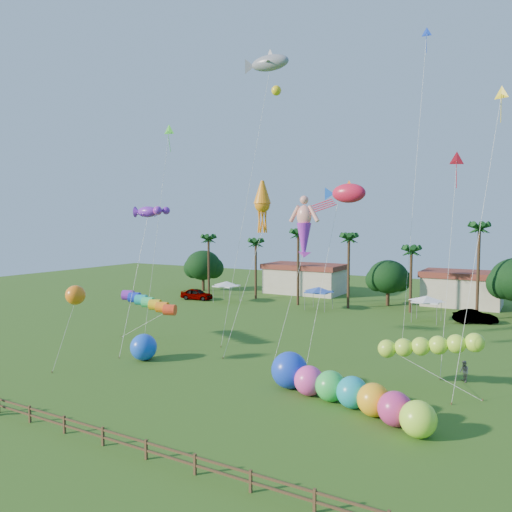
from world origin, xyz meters
The scene contains 22 objects.
ground centered at (0.00, 0.00, 0.00)m, with size 160.00×160.00×0.00m, color #285116.
tree_line centered at (3.57, 44.00, 4.28)m, with size 69.46×8.91×11.00m.
buildings_row centered at (-3.09, 50.00, 2.00)m, with size 35.00×7.00×4.00m.
tent_row centered at (-6.00, 36.33, 2.75)m, with size 31.00×4.00×0.60m.
fence centered at (0.00, -6.00, 0.61)m, with size 36.12×0.12×1.00m.
car_a centered at (-25.17, 35.71, 0.83)m, with size 1.97×4.89×1.66m, color #4C4C54.
car_b centered at (13.07, 37.81, 0.77)m, with size 1.64×4.70×1.55m, color #4C4C54.
spectator_b centered at (14.90, 14.61, 0.78)m, with size 0.76×0.59×1.55m, color gray.
caterpillar_inflatable centered at (8.74, 5.60, 1.08)m, with size 12.27×6.35×2.57m.
blue_ball centered at (-9.34, 7.17, 1.12)m, with size 2.24×2.24×2.24m, color blue.
rainbow_tube centered at (-11.64, 11.14, 3.64)m, with size 9.33×2.22×4.16m.
green_worm centered at (10.25, 10.86, 2.71)m, with size 9.79×2.95×3.47m.
orange_ball_kite centered at (-11.87, 2.38, 5.99)m, with size 2.03×2.35×6.76m.
merman_kite centered at (2.22, 14.17, 10.93)m, with size 2.48×4.26×13.42m.
fish_kite centered at (5.16, 16.79, 14.11)m, with size 4.51×5.36×15.03m.
shark_kite centered at (-4.53, 20.59, 27.40)m, with size 5.77×8.57×28.39m.
squid_kite centered at (-2.59, 15.63, 13.23)m, with size 2.21×5.81×15.50m.
lobster_kite centered at (-11.81, 10.61, 12.59)m, with size 3.69×5.17×13.31m.
delta_kite_red centered at (13.50, 18.05, 16.34)m, with size 1.31×4.32×17.21m.
delta_kite_yellow centered at (16.77, 13.83, 19.82)m, with size 2.56×4.94×20.85m.
delta_kite_green centered at (-14.14, 16.49, 20.70)m, with size 1.32×3.86×21.67m.
delta_kite_blue centered at (9.76, 23.75, 27.65)m, with size 1.50×3.25×29.24m.
Camera 1 is at (19.65, -23.92, 11.74)m, focal length 35.00 mm.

